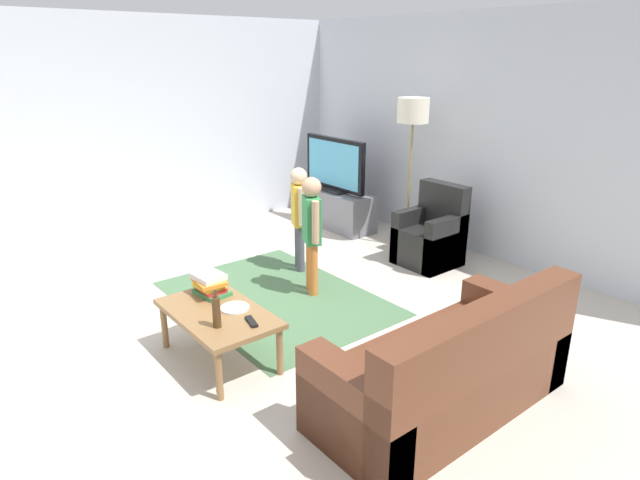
{
  "coord_description": "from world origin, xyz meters",
  "views": [
    {
      "loc": [
        3.61,
        -2.29,
        2.26
      ],
      "look_at": [
        0.0,
        0.6,
        0.65
      ],
      "focal_mm": 30.33,
      "sensor_mm": 36.0,
      "label": 1
    }
  ],
  "objects_px": {
    "tv_remote": "(251,322)",
    "coffee_table": "(218,317)",
    "armchair": "(432,238)",
    "floor_lamp": "(413,119)",
    "child_near_tv": "(299,210)",
    "book_stack": "(210,284)",
    "couch": "(453,374)",
    "child_center": "(312,225)",
    "plate": "(235,308)",
    "tv_stand": "(335,209)",
    "bottle": "(216,312)",
    "tv": "(335,165)"
  },
  "relations": [
    {
      "from": "child_center",
      "to": "coffee_table",
      "type": "bearing_deg",
      "value": -67.54
    },
    {
      "from": "child_near_tv",
      "to": "book_stack",
      "type": "relative_size",
      "value": 3.71
    },
    {
      "from": "plate",
      "to": "tv_stand",
      "type": "bearing_deg",
      "value": 127.15
    },
    {
      "from": "couch",
      "to": "floor_lamp",
      "type": "xyz_separation_m",
      "value": [
        -2.41,
        2.18,
        1.25
      ]
    },
    {
      "from": "tv",
      "to": "couch",
      "type": "xyz_separation_m",
      "value": [
        3.58,
        -2.01,
        -0.56
      ]
    },
    {
      "from": "floor_lamp",
      "to": "tv",
      "type": "bearing_deg",
      "value": -171.59
    },
    {
      "from": "bottle",
      "to": "tv_remote",
      "type": "distance_m",
      "value": 0.27
    },
    {
      "from": "book_stack",
      "to": "tv_remote",
      "type": "distance_m",
      "value": 0.63
    },
    {
      "from": "armchair",
      "to": "coffee_table",
      "type": "xyz_separation_m",
      "value": [
        0.34,
        -2.86,
        0.07
      ]
    },
    {
      "from": "book_stack",
      "to": "bottle",
      "type": "distance_m",
      "value": 0.57
    },
    {
      "from": "tv",
      "to": "armchair",
      "type": "relative_size",
      "value": 1.22
    },
    {
      "from": "tv",
      "to": "bottle",
      "type": "height_order",
      "value": "tv"
    },
    {
      "from": "tv_stand",
      "to": "couch",
      "type": "bearing_deg",
      "value": -29.56
    },
    {
      "from": "tv",
      "to": "child_center",
      "type": "height_order",
      "value": "tv"
    },
    {
      "from": "tv",
      "to": "child_near_tv",
      "type": "relative_size",
      "value": 0.97
    },
    {
      "from": "child_center",
      "to": "plate",
      "type": "height_order",
      "value": "child_center"
    },
    {
      "from": "child_near_tv",
      "to": "child_center",
      "type": "distance_m",
      "value": 0.62
    },
    {
      "from": "child_center",
      "to": "child_near_tv",
      "type": "bearing_deg",
      "value": 154.62
    },
    {
      "from": "tv_remote",
      "to": "plate",
      "type": "xyz_separation_m",
      "value": [
        -0.27,
        0.02,
        -0.0
      ]
    },
    {
      "from": "child_center",
      "to": "coffee_table",
      "type": "xyz_separation_m",
      "value": [
        0.55,
        -1.32,
        -0.33
      ]
    },
    {
      "from": "child_near_tv",
      "to": "plate",
      "type": "relative_size",
      "value": 5.15
    },
    {
      "from": "armchair",
      "to": "plate",
      "type": "relative_size",
      "value": 4.09
    },
    {
      "from": "book_stack",
      "to": "tv_remote",
      "type": "relative_size",
      "value": 1.79
    },
    {
      "from": "child_center",
      "to": "bottle",
      "type": "bearing_deg",
      "value": -62.01
    },
    {
      "from": "child_near_tv",
      "to": "bottle",
      "type": "distance_m",
      "value": 2.17
    },
    {
      "from": "tv_remote",
      "to": "child_center",
      "type": "bearing_deg",
      "value": 139.04
    },
    {
      "from": "couch",
      "to": "child_near_tv",
      "type": "relative_size",
      "value": 1.59
    },
    {
      "from": "armchair",
      "to": "book_stack",
      "type": "height_order",
      "value": "armchair"
    },
    {
      "from": "floor_lamp",
      "to": "bottle",
      "type": "xyz_separation_m",
      "value": [
        1.11,
        -3.18,
        -1.0
      ]
    },
    {
      "from": "tv",
      "to": "book_stack",
      "type": "distance_m",
      "value": 3.31
    },
    {
      "from": "armchair",
      "to": "floor_lamp",
      "type": "xyz_separation_m",
      "value": [
        -0.55,
        0.19,
        1.25
      ]
    },
    {
      "from": "tv",
      "to": "child_near_tv",
      "type": "height_order",
      "value": "tv"
    },
    {
      "from": "coffee_table",
      "to": "tv_stand",
      "type": "bearing_deg",
      "value": 125.33
    },
    {
      "from": "child_center",
      "to": "coffee_table",
      "type": "distance_m",
      "value": 1.47
    },
    {
      "from": "floor_lamp",
      "to": "tv_stand",
      "type": "bearing_deg",
      "value": -172.59
    },
    {
      "from": "child_near_tv",
      "to": "plate",
      "type": "bearing_deg",
      "value": -51.75
    },
    {
      "from": "coffee_table",
      "to": "armchair",
      "type": "bearing_deg",
      "value": 96.72
    },
    {
      "from": "couch",
      "to": "tv_remote",
      "type": "distance_m",
      "value": 1.44
    },
    {
      "from": "tv_remote",
      "to": "tv",
      "type": "bearing_deg",
      "value": 144.23
    },
    {
      "from": "floor_lamp",
      "to": "child_near_tv",
      "type": "relative_size",
      "value": 1.57
    },
    {
      "from": "tv_stand",
      "to": "armchair",
      "type": "relative_size",
      "value": 1.33
    },
    {
      "from": "armchair",
      "to": "child_near_tv",
      "type": "distance_m",
      "value": 1.54
    },
    {
      "from": "tv_stand",
      "to": "book_stack",
      "type": "xyz_separation_m",
      "value": [
        1.76,
        -2.8,
        0.26
      ]
    },
    {
      "from": "tv_stand",
      "to": "couch",
      "type": "relative_size",
      "value": 0.67
    },
    {
      "from": "floor_lamp",
      "to": "child_center",
      "type": "height_order",
      "value": "floor_lamp"
    },
    {
      "from": "tv_stand",
      "to": "tv_remote",
      "type": "height_order",
      "value": "tv_stand"
    },
    {
      "from": "tv_remote",
      "to": "coffee_table",
      "type": "bearing_deg",
      "value": -148.94
    },
    {
      "from": "couch",
      "to": "tv_remote",
      "type": "xyz_separation_m",
      "value": [
        -1.2,
        -0.77,
        0.14
      ]
    },
    {
      "from": "armchair",
      "to": "bottle",
      "type": "xyz_separation_m",
      "value": [
        0.56,
        -2.98,
        0.24
      ]
    },
    {
      "from": "floor_lamp",
      "to": "coffee_table",
      "type": "height_order",
      "value": "floor_lamp"
    }
  ]
}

